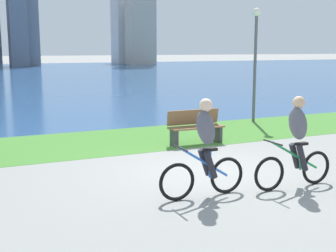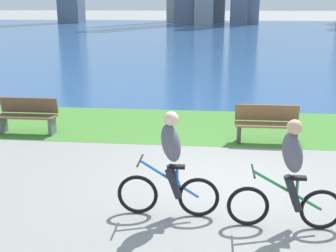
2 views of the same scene
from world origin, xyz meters
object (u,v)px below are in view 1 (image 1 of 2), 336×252
Objects in this scene: lamppost_tall at (256,48)px; cyclist_trailing at (296,142)px; cyclist_lead at (205,149)px; bench_near_path at (195,127)px.

cyclist_trailing is at bearing -119.46° from lamppost_tall.
cyclist_lead is at bearing 173.01° from cyclist_trailing.
cyclist_trailing is 7.68m from lamppost_tall.
cyclist_trailing is (1.76, -0.22, -0.00)m from cyclist_lead.
bench_near_path is at bearing 87.86° from cyclist_trailing.
bench_near_path is 4.74m from lamppost_tall.
lamppost_tall is at bearing 60.54° from cyclist_trailing.
cyclist_lead is 4.38m from bench_near_path.
bench_near_path is 0.39× the size of lamppost_tall.
lamppost_tall is (3.69, 6.53, 1.68)m from cyclist_trailing.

